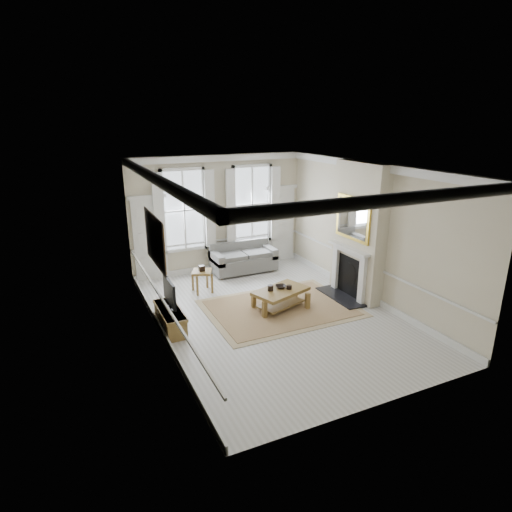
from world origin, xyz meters
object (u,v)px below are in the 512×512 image
sofa (243,259)px  side_table (202,275)px  tv_stand (170,319)px  coffee_table (281,293)px

sofa → side_table: (-1.60, -1.04, 0.11)m
sofa → tv_stand: 3.97m
sofa → coffee_table: bearing=-94.6°
tv_stand → sofa: bearing=43.5°
sofa → side_table: 1.91m
side_table → coffee_table: size_ratio=0.43×
side_table → tv_stand: (-1.28, -1.69, -0.25)m
tv_stand → side_table: bearing=52.9°
coffee_table → tv_stand: bearing=158.9°
coffee_table → tv_stand: coffee_table is taller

